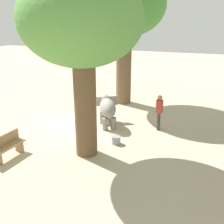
{
  "coord_description": "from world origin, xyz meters",
  "views": [
    {
      "loc": [
        10.5,
        5.77,
        4.85
      ],
      "look_at": [
        -0.16,
        1.73,
        0.8
      ],
      "focal_mm": 42.74,
      "sensor_mm": 36.0,
      "label": 1
    }
  ],
  "objects_px": {
    "wooden_bench": "(7,146)",
    "elephant": "(107,108)",
    "person_handler": "(159,110)",
    "feed_bucket": "(116,140)",
    "shade_tree_secondary": "(82,24)",
    "shade_tree_main": "(125,7)"
  },
  "relations": [
    {
      "from": "person_handler",
      "to": "wooden_bench",
      "type": "bearing_deg",
      "value": 32.4
    },
    {
      "from": "elephant",
      "to": "shade_tree_main",
      "type": "bearing_deg",
      "value": -25.5
    },
    {
      "from": "shade_tree_secondary",
      "to": "feed_bucket",
      "type": "bearing_deg",
      "value": 146.42
    },
    {
      "from": "person_handler",
      "to": "feed_bucket",
      "type": "relative_size",
      "value": 4.5
    },
    {
      "from": "shade_tree_main",
      "to": "wooden_bench",
      "type": "bearing_deg",
      "value": -13.08
    },
    {
      "from": "elephant",
      "to": "shade_tree_main",
      "type": "xyz_separation_m",
      "value": [
        -3.65,
        -0.41,
        4.52
      ]
    },
    {
      "from": "elephant",
      "to": "shade_tree_secondary",
      "type": "bearing_deg",
      "value": 154.69
    },
    {
      "from": "person_handler",
      "to": "shade_tree_secondary",
      "type": "height_order",
      "value": "shade_tree_secondary"
    },
    {
      "from": "shade_tree_main",
      "to": "wooden_bench",
      "type": "xyz_separation_m",
      "value": [
        7.86,
        -1.83,
        -4.9
      ]
    },
    {
      "from": "shade_tree_main",
      "to": "shade_tree_secondary",
      "type": "distance_m",
      "value": 6.63
    },
    {
      "from": "wooden_bench",
      "to": "person_handler",
      "type": "bearing_deg",
      "value": 138.56
    },
    {
      "from": "wooden_bench",
      "to": "elephant",
      "type": "bearing_deg",
      "value": 156.25
    },
    {
      "from": "elephant",
      "to": "feed_bucket",
      "type": "relative_size",
      "value": 5.09
    },
    {
      "from": "person_handler",
      "to": "shade_tree_main",
      "type": "bearing_deg",
      "value": -61.9
    },
    {
      "from": "person_handler",
      "to": "shade_tree_secondary",
      "type": "xyz_separation_m",
      "value": [
        3.22,
        -2.07,
        3.72
      ]
    },
    {
      "from": "person_handler",
      "to": "feed_bucket",
      "type": "distance_m",
      "value": 2.57
    },
    {
      "from": "shade_tree_secondary",
      "to": "feed_bucket",
      "type": "distance_m",
      "value": 4.71
    },
    {
      "from": "elephant",
      "to": "shade_tree_main",
      "type": "relative_size",
      "value": 0.25
    },
    {
      "from": "elephant",
      "to": "feed_bucket",
      "type": "distance_m",
      "value": 2.18
    },
    {
      "from": "person_handler",
      "to": "shade_tree_main",
      "type": "distance_m",
      "value": 6.21
    },
    {
      "from": "person_handler",
      "to": "shade_tree_secondary",
      "type": "bearing_deg",
      "value": 45.3
    },
    {
      "from": "wooden_bench",
      "to": "feed_bucket",
      "type": "bearing_deg",
      "value": 130.66
    }
  ]
}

